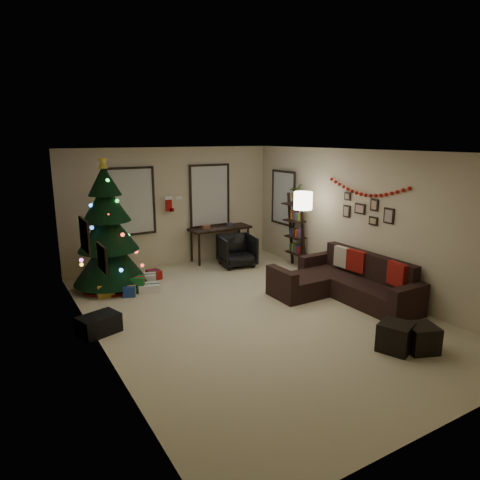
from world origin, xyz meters
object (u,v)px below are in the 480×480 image
sofa (344,284)px  bookshelf (296,232)px  desk (220,231)px  desk_chair (237,251)px  christmas_tree (108,234)px

sofa → bookshelf: bearing=78.0°
sofa → bookshelf: size_ratio=1.47×
sofa → desk: (-0.78, 3.43, 0.45)m
desk_chair → bookshelf: (1.11, -0.74, 0.46)m
desk → desk_chair: 0.75m
christmas_tree → desk: 2.92m
desk → desk_chair: bearing=-81.8°
christmas_tree → bookshelf: 4.09m
christmas_tree → bookshelf: (4.02, -0.71, -0.27)m
desk_chair → sofa: bearing=-66.4°
desk_chair → desk: bearing=107.9°
sofa → desk: 3.54m
bookshelf → desk_chair: bearing=146.4°
sofa → bookshelf: 2.16m
sofa → desk: bearing=102.8°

